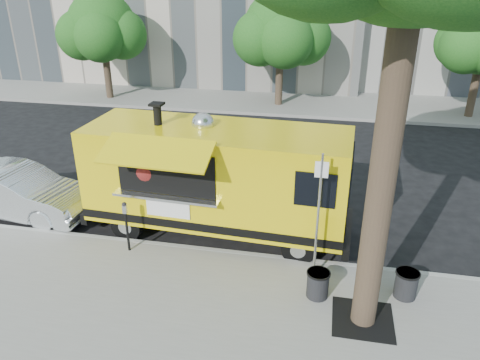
% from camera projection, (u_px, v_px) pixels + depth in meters
% --- Properties ---
extents(ground, '(120.00, 120.00, 0.00)m').
position_uv_depth(ground, '(257.00, 239.00, 12.37)').
color(ground, black).
rests_on(ground, ground).
extents(sidewalk, '(60.00, 6.00, 0.15)m').
position_uv_depth(sidewalk, '(222.00, 347.00, 8.77)').
color(sidewalk, gray).
rests_on(sidewalk, ground).
extents(curb, '(60.00, 0.14, 0.16)m').
position_uv_depth(curb, '(251.00, 256.00, 11.51)').
color(curb, '#999993').
rests_on(curb, ground).
extents(far_sidewalk, '(60.00, 5.00, 0.15)m').
position_uv_depth(far_sidewalk, '(299.00, 102.00, 24.36)').
color(far_sidewalk, gray).
rests_on(far_sidewalk, ground).
extents(tree_well, '(1.20, 1.20, 0.02)m').
position_uv_depth(tree_well, '(363.00, 319.00, 9.35)').
color(tree_well, black).
rests_on(tree_well, sidewalk).
extents(far_tree_a, '(3.42, 3.42, 5.36)m').
position_uv_depth(far_tree_a, '(102.00, 27.00, 23.51)').
color(far_tree_a, '#33261C').
rests_on(far_tree_a, far_sidewalk).
extents(far_tree_b, '(3.60, 3.60, 5.50)m').
position_uv_depth(far_tree_b, '(281.00, 29.00, 22.25)').
color(far_tree_b, '#33261C').
rests_on(far_tree_b, far_sidewalk).
extents(sign_post, '(0.28, 0.06, 3.00)m').
position_uv_depth(sign_post, '(318.00, 211.00, 9.94)').
color(sign_post, silver).
rests_on(sign_post, sidewalk).
extents(parking_meter, '(0.11, 0.11, 1.33)m').
position_uv_depth(parking_meter, '(126.00, 221.00, 11.28)').
color(parking_meter, black).
rests_on(parking_meter, sidewalk).
extents(food_truck, '(7.09, 3.40, 3.45)m').
position_uv_depth(food_truck, '(216.00, 177.00, 12.04)').
color(food_truck, yellow).
rests_on(food_truck, ground).
extents(sedan, '(4.50, 1.91, 1.44)m').
position_uv_depth(sedan, '(17.00, 192.00, 13.30)').
color(sedan, silver).
rests_on(sedan, ground).
extents(trash_bin_left, '(0.51, 0.51, 0.61)m').
position_uv_depth(trash_bin_left, '(318.00, 283.00, 9.89)').
color(trash_bin_left, black).
rests_on(trash_bin_left, sidewalk).
extents(trash_bin_right, '(0.51, 0.51, 0.61)m').
position_uv_depth(trash_bin_right, '(406.00, 283.00, 9.88)').
color(trash_bin_right, black).
rests_on(trash_bin_right, sidewalk).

